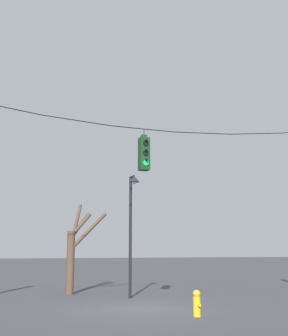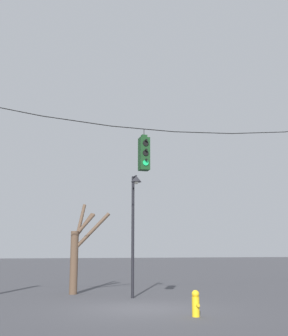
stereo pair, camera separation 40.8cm
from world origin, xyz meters
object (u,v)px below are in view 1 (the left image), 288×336
at_px(street_lamp, 132,210).
at_px(bare_tree, 74,249).
at_px(fire_hydrant, 197,303).
at_px(traffic_light_over_intersection, 144,154).

xyz_separation_m(street_lamp, bare_tree, (-1.89, 2.59, -1.57)).
distance_m(street_lamp, fire_hydrant, 6.00).
distance_m(traffic_light_over_intersection, fire_hydrant, 5.22).
distance_m(bare_tree, fire_hydrant, 8.17).
bearing_deg(traffic_light_over_intersection, fire_hydrant, -60.27).
bearing_deg(street_lamp, fire_hydrant, -85.58).
relative_size(traffic_light_over_intersection, fire_hydrant, 1.93).
xyz_separation_m(traffic_light_over_intersection, bare_tree, (-1.27, 5.90, -3.21)).
bearing_deg(street_lamp, traffic_light_over_intersection, -100.67).
bearing_deg(fire_hydrant, bare_tree, 106.59).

